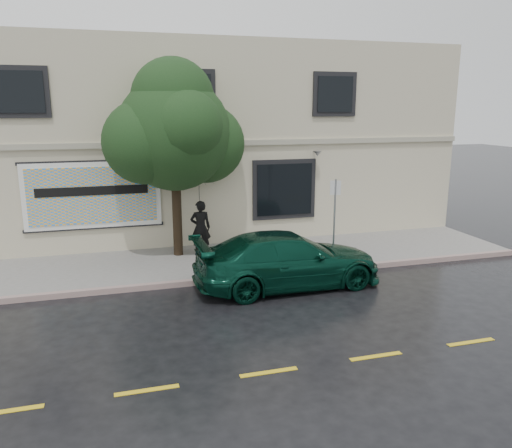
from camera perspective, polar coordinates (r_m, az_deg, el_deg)
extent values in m
plane|color=black|center=(12.63, -3.33, -8.97)|extent=(90.00, 90.00, 0.00)
cube|color=gray|center=(15.61, -5.97, -4.34)|extent=(20.00, 3.50, 0.15)
cube|color=gray|center=(13.97, -4.70, -6.43)|extent=(20.00, 0.18, 0.16)
cube|color=gold|center=(9.57, 1.47, -16.56)|extent=(19.00, 0.12, 0.01)
cube|color=#BCB497|center=(20.62, -9.05, 9.53)|extent=(20.00, 8.00, 7.00)
cube|color=#9E9984|center=(16.62, -7.31, 9.09)|extent=(20.00, 0.12, 0.18)
cube|color=black|center=(17.58, 3.24, 3.98)|extent=(2.30, 0.10, 2.10)
cube|color=black|center=(17.52, 3.30, 3.95)|extent=(2.00, 0.05, 1.80)
cube|color=black|center=(16.52, -25.35, 13.50)|extent=(1.30, 0.05, 1.20)
cube|color=black|center=(16.52, -7.44, 14.62)|extent=(1.30, 0.05, 1.20)
cube|color=black|center=(17.97, 9.05, 14.44)|extent=(1.30, 0.05, 1.20)
cube|color=white|center=(16.59, -18.13, 3.14)|extent=(4.20, 0.06, 2.10)
cube|color=#F5AF36|center=(16.55, -18.14, 3.12)|extent=(3.90, 0.04, 1.80)
cube|color=black|center=(16.82, -17.88, -0.36)|extent=(4.30, 0.10, 0.10)
cube|color=black|center=(16.48, -18.39, 6.75)|extent=(4.30, 0.10, 0.10)
cube|color=black|center=(16.50, -18.18, 3.61)|extent=(3.40, 0.02, 0.28)
imported|color=#083325|center=(13.53, 3.67, -4.10)|extent=(5.17, 2.42, 1.49)
imported|color=black|center=(15.90, -6.36, -0.45)|extent=(0.67, 0.46, 1.76)
imported|color=black|center=(15.65, -6.48, 4.15)|extent=(1.40, 1.40, 0.82)
cylinder|color=black|center=(15.90, -9.01, 1.21)|extent=(0.29, 0.29, 2.70)
sphere|color=black|center=(15.59, -9.34, 10.15)|extent=(3.46, 3.46, 3.46)
cylinder|color=gray|center=(14.87, 8.93, 0.14)|extent=(0.06, 0.06, 2.58)
cube|color=silver|center=(14.67, 9.07, 4.11)|extent=(0.31, 0.09, 0.42)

